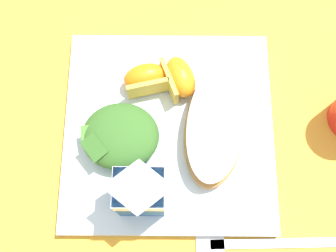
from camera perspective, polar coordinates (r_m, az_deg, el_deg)
The scene contains 8 objects.
ground at distance 0.58m, azimuth -0.00°, elevation -0.78°, with size 3.00×3.00×0.00m, color gold.
white_plate at distance 0.57m, azimuth -0.00°, elevation -0.54°, with size 0.28×0.28×0.02m, color silver.
cheesy_pizza_bread at distance 0.55m, azimuth 6.42°, elevation 0.03°, with size 0.11×0.18×0.04m.
green_salad_pile at distance 0.54m, azimuth -6.60°, elevation -1.40°, with size 0.10×0.09×0.04m.
milk_carton at distance 0.49m, azimuth -3.97°, elevation -8.86°, with size 0.06×0.05×0.11m.
orange_wedge_front at distance 0.57m, azimuth 1.42°, elevation 6.60°, with size 0.06×0.07×0.04m.
orange_wedge_middle at distance 0.57m, azimuth -3.12°, elevation 6.45°, with size 0.07×0.05×0.04m.
metal_fork at distance 0.56m, azimuth 11.95°, elevation -15.38°, with size 0.19×0.02×0.01m.
Camera 1 is at (-0.00, 0.17, 0.55)m, focal length 44.84 mm.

